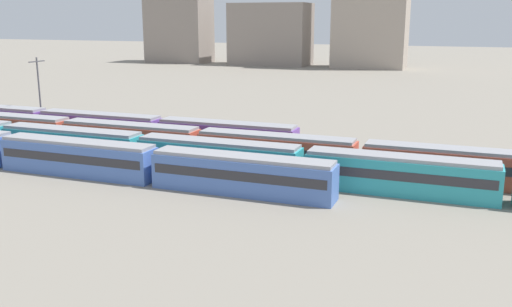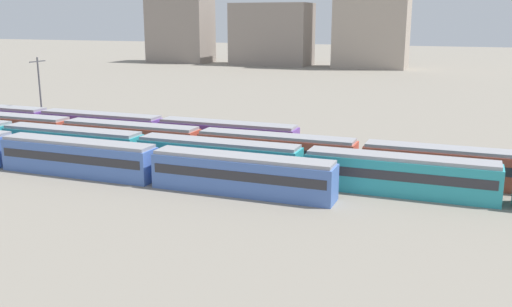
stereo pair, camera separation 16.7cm
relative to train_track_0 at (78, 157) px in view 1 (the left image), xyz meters
name	(u,v)px [view 1 (the left image)]	position (x,y,z in m)	size (l,w,h in m)	color
ground_plane	(11,147)	(-16.73, 7.80, -1.90)	(600.00, 600.00, 0.00)	gray
train_track_0	(78,157)	(0.00, 0.00, 0.00)	(55.80, 3.06, 3.75)	#4C70BC
train_track_1	(218,157)	(14.01, 5.20, 0.00)	(93.60, 3.06, 3.75)	teal
train_track_2	(360,158)	(28.13, 10.40, 0.00)	(112.50, 3.06, 3.75)	#BC4C38
train_track_3	(100,126)	(-8.41, 15.60, 0.00)	(55.80, 3.06, 3.75)	#6B429E
catenary_pole_1	(39,90)	(-21.12, 18.82, 4.02)	(0.24, 3.20, 10.73)	#4C4C51
distant_building_0	(179,30)	(-65.36, 144.63, 9.82)	(22.73, 13.69, 23.44)	gray
distant_building_1	(271,34)	(-29.02, 144.63, 8.76)	(27.38, 15.27, 21.34)	gray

